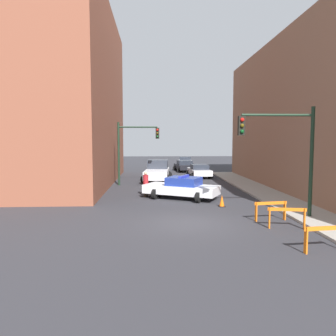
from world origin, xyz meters
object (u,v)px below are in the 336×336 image
at_px(pedestrian_crossing, 146,184).
at_px(traffic_cone, 222,201).
at_px(traffic_light_near, 288,145).
at_px(white_truck, 157,171).
at_px(parked_car_mid, 184,166).
at_px(barrier_mid, 287,214).
at_px(parked_car_near, 199,171).
at_px(police_car, 182,188).
at_px(parked_car_far, 185,161).
at_px(barrier_back, 271,208).
at_px(barrier_front, 326,234).
at_px(traffic_light_far, 132,144).

distance_m(pedestrian_crossing, traffic_cone, 5.66).
bearing_deg(traffic_light_near, white_truck, 112.12).
height_order(parked_car_mid, barrier_mid, parked_car_mid).
relative_size(parked_car_near, pedestrian_crossing, 2.64).
relative_size(police_car, white_truck, 0.90).
relative_size(police_car, parked_car_far, 1.14).
bearing_deg(barrier_back, traffic_light_near, 22.70).
distance_m(traffic_light_near, barrier_front, 5.58).
height_order(barrier_front, traffic_cone, barrier_front).
bearing_deg(parked_car_mid, parked_car_near, -87.76).
bearing_deg(traffic_light_far, parked_car_mid, 64.62).
xyz_separation_m(pedestrian_crossing, barrier_front, (6.21, -11.21, -0.24)).
bearing_deg(pedestrian_crossing, parked_car_mid, -163.06).
bearing_deg(traffic_cone, police_car, 128.12).
height_order(barrier_front, barrier_mid, same).
bearing_deg(barrier_back, parked_car_far, 91.26).
height_order(parked_car_mid, barrier_back, parked_car_mid).
bearing_deg(police_car, barrier_mid, -124.81).
bearing_deg(traffic_light_near, pedestrian_crossing, 136.38).
bearing_deg(parked_car_mid, pedestrian_crossing, -109.89).
distance_m(parked_car_far, barrier_back, 32.30).
bearing_deg(traffic_light_far, parked_car_far, 72.07).
height_order(police_car, white_truck, white_truck).
height_order(parked_car_near, barrier_mid, parked_car_near).
height_order(traffic_light_far, police_car, traffic_light_far).
height_order(parked_car_far, barrier_back, parked_car_far).
bearing_deg(traffic_light_near, barrier_back, -157.30).
distance_m(police_car, parked_car_far, 26.58).
height_order(traffic_light_far, pedestrian_crossing, traffic_light_far).
height_order(traffic_light_near, traffic_light_far, traffic_light_near).
height_order(traffic_light_far, traffic_cone, traffic_light_far).
height_order(parked_car_near, parked_car_mid, same).
distance_m(white_truck, pedestrian_crossing, 8.09).
relative_size(parked_car_near, barrier_back, 2.75).
bearing_deg(parked_car_far, pedestrian_crossing, -97.57).
distance_m(traffic_light_near, traffic_light_far, 14.45).
distance_m(police_car, barrier_back, 6.89).
bearing_deg(traffic_light_near, parked_car_mid, 96.13).
height_order(traffic_light_near, barrier_back, traffic_light_near).
bearing_deg(barrier_back, parked_car_near, 92.47).
xyz_separation_m(police_car, white_truck, (-1.42, 9.03, 0.18)).
height_order(parked_car_mid, barrier_front, parked_car_mid).
distance_m(police_car, barrier_front, 10.94).
relative_size(parked_car_near, parked_car_mid, 0.98).
xyz_separation_m(traffic_light_near, barrier_mid, (-0.69, -1.76, -2.91)).
height_order(police_car, barrier_mid, police_car).
distance_m(parked_car_mid, parked_car_far, 8.38).
relative_size(parked_car_near, parked_car_far, 0.99).
relative_size(parked_car_far, barrier_back, 2.77).
bearing_deg(parked_car_far, traffic_cone, -87.68).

